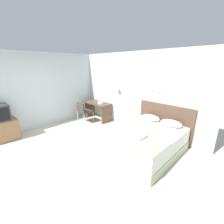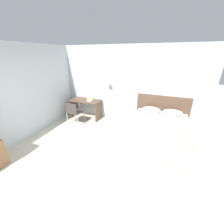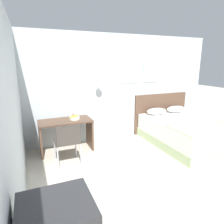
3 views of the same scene
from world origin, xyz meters
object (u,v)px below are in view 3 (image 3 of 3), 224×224
(throw_blanket, at_px, (206,127))
(desk, at_px, (66,130))
(pillow_left, at_px, (157,111))
(folded_towel_near_foot, at_px, (204,123))
(desk_chair, at_px, (68,140))
(fruit_bowl, at_px, (75,117))
(pillow_right, at_px, (176,109))
(headboard, at_px, (161,113))
(bed, at_px, (185,132))

(throw_blanket, bearing_deg, desk, 154.66)
(pillow_left, distance_m, folded_towel_near_foot, 1.29)
(desk, distance_m, desk_chair, 0.67)
(desk_chair, bearing_deg, folded_towel_near_foot, -9.90)
(throw_blanket, relative_size, fruit_bowl, 6.33)
(pillow_right, relative_size, folded_towel_near_foot, 1.69)
(pillow_left, xyz_separation_m, desk, (-2.46, -0.05, -0.18))
(throw_blanket, height_order, desk, desk)
(desk, relative_size, fruit_bowl, 4.75)
(pillow_right, distance_m, throw_blanket, 1.40)
(headboard, bearing_deg, throw_blanket, -90.00)
(pillow_right, distance_m, desk_chair, 3.28)
(pillow_right, xyz_separation_m, throw_blanket, (-0.33, -1.36, -0.07))
(headboard, bearing_deg, fruit_bowl, -172.98)
(bed, relative_size, headboard, 1.19)
(pillow_right, height_order, throw_blanket, pillow_right)
(folded_towel_near_foot, height_order, desk_chair, desk_chair)
(bed, relative_size, desk, 1.77)
(pillow_left, distance_m, fruit_bowl, 2.25)
(folded_towel_near_foot, bearing_deg, fruit_bowl, 156.23)
(bed, distance_m, pillow_left, 0.93)
(headboard, distance_m, pillow_right, 0.44)
(throw_blanket, distance_m, desk_chair, 2.94)
(headboard, relative_size, desk_chair, 2.03)
(pillow_left, distance_m, desk, 2.46)
(headboard, relative_size, desk, 1.48)
(desk, height_order, fruit_bowl, fruit_bowl)
(bed, height_order, desk_chair, desk_chair)
(folded_towel_near_foot, bearing_deg, pillow_left, 108.18)
(bed, height_order, folded_towel_near_foot, folded_towel_near_foot)
(bed, bearing_deg, fruit_bowl, 164.33)
(folded_towel_near_foot, distance_m, desk_chair, 2.99)
(throw_blanket, relative_size, folded_towel_near_foot, 4.48)
(pillow_left, height_order, throw_blanket, pillow_left)
(pillow_right, bearing_deg, pillow_left, 180.00)
(throw_blanket, distance_m, folded_towel_near_foot, 0.16)
(pillow_right, xyz_separation_m, desk, (-3.11, -0.05, -0.18))
(throw_blanket, bearing_deg, pillow_right, 76.48)
(bed, relative_size, pillow_left, 3.51)
(headboard, height_order, throw_blanket, headboard)
(headboard, distance_m, fruit_bowl, 2.61)
(pillow_right, bearing_deg, desk_chair, -167.50)
(pillow_left, relative_size, throw_blanket, 0.38)
(throw_blanket, distance_m, desk, 3.08)
(bed, relative_size, throw_blanket, 1.33)
(headboard, xyz_separation_m, folded_towel_near_foot, (0.07, -1.49, 0.10))
(pillow_right, xyz_separation_m, desk_chair, (-3.20, -0.71, -0.17))
(pillow_left, height_order, desk, pillow_left)
(folded_towel_near_foot, xyz_separation_m, fruit_bowl, (-2.65, 1.17, 0.12))
(fruit_bowl, bearing_deg, desk, 177.51)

